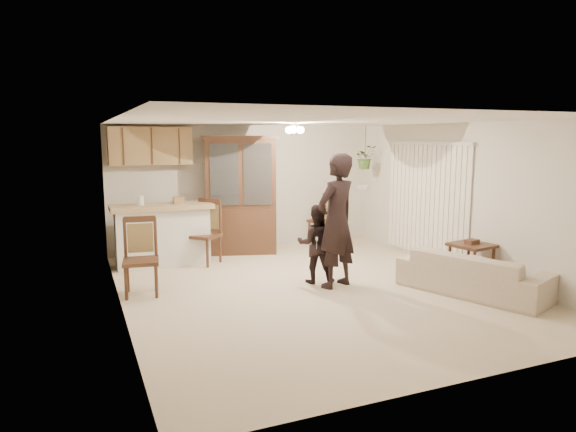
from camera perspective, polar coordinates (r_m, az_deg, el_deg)
name	(u,v)px	position (r m, az deg, el deg)	size (l,w,h in m)	color
floor	(313,288)	(7.84, 2.82, -8.04)	(6.50, 6.50, 0.00)	beige
ceiling	(315,120)	(7.50, 2.97, 10.56)	(5.50, 6.50, 0.02)	white
wall_back	(246,187)	(10.58, -4.72, 3.25)	(5.50, 0.02, 2.50)	beige
wall_front	(470,252)	(4.89, 19.56, -3.76)	(5.50, 0.02, 2.50)	beige
wall_left	(118,218)	(6.86, -18.32, -0.19)	(0.02, 6.50, 2.50)	beige
wall_right	(462,198)	(9.09, 18.75, 1.90)	(0.02, 6.50, 2.50)	beige
breakfast_bar	(163,237)	(9.39, -13.75, -2.31)	(1.60, 0.55, 1.00)	silver
bar_top	(162,207)	(9.30, -13.87, 1.02)	(1.75, 0.70, 0.08)	tan
upper_cabinets	(151,146)	(9.93, -15.03, 7.53)	(1.50, 0.34, 0.70)	brown
vertical_blinds	(426,201)	(9.77, 15.06, 1.63)	(0.06, 2.30, 2.10)	white
ceiling_fixture	(294,129)	(8.68, 0.70, 9.67)	(0.36, 0.36, 0.20)	#FFEEBF
hanging_plant	(365,157)	(10.72, 8.54, 6.47)	(0.43, 0.37, 0.48)	#315321
plant_cord	(365,141)	(10.71, 8.58, 8.21)	(0.01, 0.01, 0.65)	black
sofa	(473,269)	(7.95, 19.88, -5.58)	(1.87, 0.73, 0.73)	beige
adult	(336,229)	(7.76, 5.39, -1.40)	(0.66, 0.43, 1.80)	black
child	(316,240)	(7.99, 3.15, -2.71)	(0.66, 0.51, 1.35)	black
china_hutch	(241,196)	(10.03, -5.25, 2.25)	(1.55, 0.94, 2.29)	#352413
side_table	(471,263)	(8.51, 19.65, -4.92)	(0.67, 0.67, 0.70)	#352413
chair_bar	(141,274)	(7.73, -15.98, -6.17)	(0.56, 0.56, 1.12)	#352413
chair_hutch_left	(204,246)	(9.36, -9.34, -3.29)	(0.73, 0.73, 1.16)	#352413
chair_hutch_right	(323,229)	(10.97, 3.88, -1.47)	(0.64, 0.64, 1.12)	#352413
controller_adult	(363,187)	(7.38, 8.32, 3.18)	(0.05, 0.18, 0.05)	silver
controller_child	(317,239)	(7.69, 3.21, -2.54)	(0.03, 0.11, 0.03)	silver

